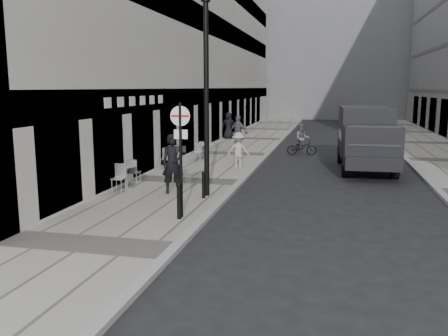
% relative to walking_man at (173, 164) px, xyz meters
% --- Properties ---
extents(ground, '(120.00, 120.00, 0.00)m').
position_rel_walking_man_xyz_m(ground, '(1.78, -8.10, -1.10)').
color(ground, black).
rests_on(ground, ground).
extents(sidewalk, '(4.00, 60.00, 0.12)m').
position_rel_walking_man_xyz_m(sidewalk, '(-0.22, 9.90, -1.04)').
color(sidewalk, gray).
rests_on(sidewalk, ground).
extents(building_left, '(4.00, 45.00, 18.00)m').
position_rel_walking_man_xyz_m(building_left, '(-4.22, 16.40, 7.90)').
color(building_left, beige).
rests_on(building_left, ground).
extents(building_far, '(24.00, 16.00, 22.00)m').
position_rel_walking_man_xyz_m(building_far, '(3.28, 47.90, 9.90)').
color(building_far, slate).
rests_on(building_far, ground).
extents(walking_man, '(0.85, 0.73, 1.97)m').
position_rel_walking_man_xyz_m(walking_man, '(0.00, 0.00, 0.00)').
color(walking_man, black).
rests_on(walking_man, sidewalk).
extents(sign_post, '(0.53, 0.10, 3.10)m').
position_rel_walking_man_xyz_m(sign_post, '(1.18, -2.76, 1.00)').
color(sign_post, black).
rests_on(sign_post, sidewalk).
extents(lamppost, '(0.29, 0.29, 6.43)m').
position_rel_walking_man_xyz_m(lamppost, '(1.18, -0.08, 2.60)').
color(lamppost, black).
rests_on(lamppost, sidewalk).
extents(bollard_near, '(0.12, 0.12, 0.93)m').
position_rel_walking_man_xyz_m(bollard_near, '(1.18, -2.97, -0.52)').
color(bollard_near, black).
rests_on(bollard_near, sidewalk).
extents(bollard_far, '(0.11, 0.11, 0.81)m').
position_rel_walking_man_xyz_m(bollard_far, '(1.18, -0.50, -0.58)').
color(bollard_far, black).
rests_on(bollard_far, sidewalk).
extents(panel_van, '(2.36, 5.91, 2.75)m').
position_rel_walking_man_xyz_m(panel_van, '(6.58, 6.89, 0.44)').
color(panel_van, black).
rests_on(panel_van, ground).
extents(cyclist, '(1.61, 0.71, 1.68)m').
position_rel_walking_man_xyz_m(cyclist, '(3.56, 10.87, -0.45)').
color(cyclist, black).
rests_on(cyclist, ground).
extents(pedestrian_a, '(1.24, 0.88, 1.96)m').
position_rel_walking_man_xyz_m(pedestrian_a, '(-0.02, 11.36, -0.01)').
color(pedestrian_a, '#57575C').
rests_on(pedestrian_a, sidewalk).
extents(pedestrian_b, '(1.03, 0.61, 1.57)m').
position_rel_walking_man_xyz_m(pedestrian_b, '(1.18, 5.26, -0.20)').
color(pedestrian_b, '#AEA6A0').
rests_on(pedestrian_b, sidewalk).
extents(pedestrian_c, '(0.99, 0.75, 1.81)m').
position_rel_walking_man_xyz_m(pedestrian_c, '(-1.82, 17.01, -0.08)').
color(pedestrian_c, black).
rests_on(pedestrian_c, sidewalk).
extents(cafe_table_near, '(0.74, 1.66, 0.95)m').
position_rel_walking_man_xyz_m(cafe_table_near, '(-1.82, 0.31, -0.50)').
color(cafe_table_near, silver).
rests_on(cafe_table_near, sidewalk).
extents(cafe_table_mid, '(0.71, 1.60, 0.91)m').
position_rel_walking_man_xyz_m(cafe_table_mid, '(-1.82, 4.91, -0.52)').
color(cafe_table_mid, '#BCBCBE').
rests_on(cafe_table_mid, sidewalk).
extents(cafe_table_far, '(0.65, 1.46, 0.83)m').
position_rel_walking_man_xyz_m(cafe_table_far, '(-1.13, 7.40, -0.56)').
color(cafe_table_far, '#BEBEC0').
rests_on(cafe_table_far, sidewalk).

